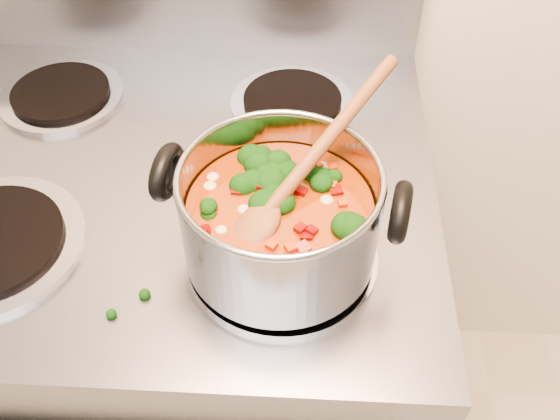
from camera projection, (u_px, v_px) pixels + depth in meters
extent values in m
cube|color=gray|center=(192.00, 338.00, 1.23)|extent=(0.79, 0.68, 0.92)
cube|color=gray|center=(187.00, 4.00, 1.06)|extent=(0.79, 0.03, 0.16)
cylinder|color=#A5A5AD|center=(283.00, 256.00, 0.78)|extent=(0.24, 0.24, 0.01)
cylinder|color=black|center=(283.00, 252.00, 0.77)|extent=(0.19, 0.19, 0.01)
cylinder|color=#A5A5AD|center=(62.00, 96.00, 1.00)|extent=(0.20, 0.20, 0.01)
cylinder|color=black|center=(60.00, 92.00, 1.00)|extent=(0.16, 0.16, 0.01)
cylinder|color=#A5A5AD|center=(292.00, 104.00, 0.99)|extent=(0.20, 0.20, 0.01)
cylinder|color=black|center=(292.00, 100.00, 0.99)|extent=(0.16, 0.16, 0.01)
cylinder|color=#98989F|center=(280.00, 216.00, 0.72)|extent=(0.23, 0.23, 0.12)
torus|color=#98989F|center=(280.00, 177.00, 0.68)|extent=(0.23, 0.23, 0.01)
cylinder|color=#923B0D|center=(280.00, 228.00, 0.74)|extent=(0.22, 0.22, 0.08)
torus|color=black|center=(167.00, 172.00, 0.72)|extent=(0.03, 0.08, 0.08)
torus|color=black|center=(400.00, 212.00, 0.67)|extent=(0.03, 0.08, 0.08)
ellipsoid|color=black|center=(264.00, 261.00, 0.65)|extent=(0.04, 0.04, 0.03)
ellipsoid|color=black|center=(343.00, 201.00, 0.72)|extent=(0.04, 0.04, 0.03)
ellipsoid|color=black|center=(300.00, 245.00, 0.67)|extent=(0.04, 0.04, 0.03)
ellipsoid|color=black|center=(338.00, 192.00, 0.72)|extent=(0.04, 0.04, 0.03)
ellipsoid|color=black|center=(287.00, 152.00, 0.77)|extent=(0.04, 0.04, 0.03)
ellipsoid|color=black|center=(234.00, 214.00, 0.70)|extent=(0.04, 0.04, 0.03)
ellipsoid|color=black|center=(332.00, 239.00, 0.68)|extent=(0.04, 0.04, 0.03)
ellipsoid|color=black|center=(247.00, 161.00, 0.76)|extent=(0.04, 0.04, 0.03)
ellipsoid|color=black|center=(362.00, 202.00, 0.71)|extent=(0.04, 0.04, 0.03)
ellipsoid|color=#770A04|center=(331.00, 166.00, 0.75)|extent=(0.01, 0.01, 0.01)
ellipsoid|color=#770A04|center=(266.00, 241.00, 0.67)|extent=(0.01, 0.01, 0.01)
ellipsoid|color=#770A04|center=(337.00, 179.00, 0.74)|extent=(0.01, 0.01, 0.01)
ellipsoid|color=#770A04|center=(223.00, 203.00, 0.71)|extent=(0.01, 0.01, 0.01)
ellipsoid|color=#770A04|center=(259.00, 158.00, 0.76)|extent=(0.01, 0.01, 0.01)
ellipsoid|color=#770A04|center=(269.00, 264.00, 0.65)|extent=(0.01, 0.01, 0.01)
ellipsoid|color=#770A04|center=(334.00, 245.00, 0.67)|extent=(0.01, 0.01, 0.01)
ellipsoid|color=#770A04|center=(232.00, 179.00, 0.74)|extent=(0.01, 0.01, 0.01)
ellipsoid|color=#770A04|center=(287.00, 256.00, 0.66)|extent=(0.01, 0.01, 0.01)
ellipsoid|color=#770A04|center=(321.00, 222.00, 0.69)|extent=(0.01, 0.01, 0.01)
ellipsoid|color=#770A04|center=(232.00, 161.00, 0.76)|extent=(0.01, 0.01, 0.01)
ellipsoid|color=#770A04|center=(348.00, 236.00, 0.68)|extent=(0.01, 0.01, 0.01)
ellipsoid|color=#770A04|center=(278.00, 234.00, 0.68)|extent=(0.01, 0.01, 0.01)
ellipsoid|color=red|center=(258.00, 264.00, 0.65)|extent=(0.01, 0.01, 0.01)
ellipsoid|color=red|center=(330.00, 188.00, 0.73)|extent=(0.01, 0.01, 0.01)
ellipsoid|color=red|center=(333.00, 216.00, 0.70)|extent=(0.01, 0.01, 0.01)
ellipsoid|color=red|center=(293.00, 172.00, 0.75)|extent=(0.01, 0.01, 0.01)
ellipsoid|color=red|center=(266.00, 226.00, 0.69)|extent=(0.01, 0.01, 0.01)
ellipsoid|color=red|center=(355.00, 222.00, 0.69)|extent=(0.01, 0.01, 0.01)
ellipsoid|color=red|center=(274.00, 153.00, 0.77)|extent=(0.01, 0.01, 0.01)
ellipsoid|color=red|center=(262.00, 204.00, 0.71)|extent=(0.01, 0.01, 0.01)
ellipsoid|color=red|center=(338.00, 196.00, 0.72)|extent=(0.01, 0.01, 0.01)
ellipsoid|color=red|center=(342.00, 245.00, 0.67)|extent=(0.01, 0.01, 0.01)
ellipsoid|color=#C0B384|center=(239.00, 197.00, 0.72)|extent=(0.02, 0.02, 0.01)
ellipsoid|color=#C0B384|center=(238.00, 225.00, 0.69)|extent=(0.02, 0.02, 0.01)
ellipsoid|color=#C0B384|center=(349.00, 178.00, 0.74)|extent=(0.02, 0.02, 0.01)
ellipsoid|color=#C0B384|center=(289.00, 221.00, 0.69)|extent=(0.02, 0.02, 0.01)
ellipsoid|color=#C0B384|center=(277.00, 257.00, 0.66)|extent=(0.02, 0.02, 0.01)
ellipsoid|color=#C0B384|center=(272.00, 239.00, 0.68)|extent=(0.02, 0.02, 0.01)
ellipsoid|color=#C0B384|center=(276.00, 163.00, 0.76)|extent=(0.02, 0.02, 0.01)
ellipsoid|color=#C0B384|center=(230.00, 255.00, 0.66)|extent=(0.02, 0.02, 0.01)
ellipsoid|color=#C0B384|center=(324.00, 202.00, 0.71)|extent=(0.02, 0.02, 0.01)
ellipsoid|color=brown|center=(254.00, 229.00, 0.69)|extent=(0.09, 0.09, 0.04)
cylinder|color=brown|center=(327.00, 140.00, 0.72)|extent=(0.17, 0.22, 0.10)
ellipsoid|color=black|center=(146.00, 217.00, 0.83)|extent=(0.01, 0.01, 0.01)
ellipsoid|color=black|center=(349.00, 367.00, 0.68)|extent=(0.01, 0.01, 0.01)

